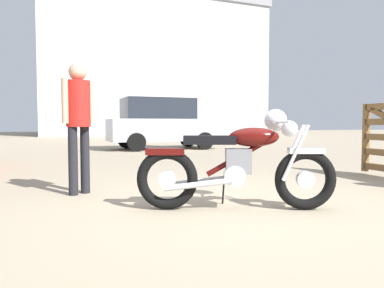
% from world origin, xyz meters
% --- Properties ---
extents(ground_plane, '(80.00, 80.00, 0.00)m').
position_xyz_m(ground_plane, '(0.00, 0.00, 0.00)').
color(ground_plane, gray).
extents(vintage_motorcycle, '(2.02, 0.79, 1.07)m').
position_xyz_m(vintage_motorcycle, '(-0.04, -0.06, 0.49)').
color(vintage_motorcycle, black).
rests_on(vintage_motorcycle, ground_plane).
extents(bystander, '(0.38, 0.31, 1.66)m').
position_xyz_m(bystander, '(-1.69, 1.28, 1.02)').
color(bystander, black).
rests_on(bystander, ground_plane).
extents(dark_sedan_left, '(4.03, 2.09, 1.78)m').
position_xyz_m(dark_sedan_left, '(1.00, 9.09, 0.92)').
color(dark_sedan_left, black).
rests_on(dark_sedan_left, ground_plane).
extents(industrial_building, '(19.27, 13.29, 11.11)m').
position_xyz_m(industrial_building, '(3.76, 28.97, 5.56)').
color(industrial_building, '#B2B2B7').
rests_on(industrial_building, ground_plane).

